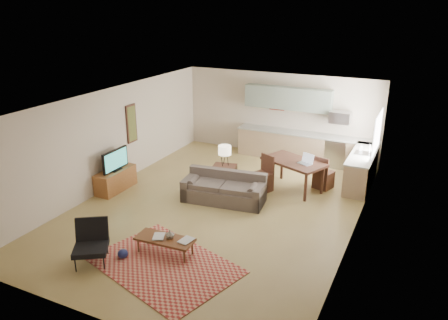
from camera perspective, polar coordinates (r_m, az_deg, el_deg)
The scene contains 25 objects.
room at distance 10.43m, azimuth -0.71°, elevation 0.52°, with size 9.00×9.00×9.00m.
kitchen_counter_back at distance 14.13m, azimuth 10.16°, elevation 1.69°, with size 4.26×0.64×0.92m, color tan, non-canonical shape.
kitchen_counter_right at distance 12.67m, azimuth 17.51°, elevation -1.13°, with size 0.64×2.26×0.92m, color tan, non-canonical shape.
kitchen_range at distance 13.91m, azimuth 14.51°, elevation 1.00°, with size 0.62×0.62×0.90m, color #A5A8AD.
kitchen_microwave at distance 13.62m, azimuth 14.92°, elevation 5.41°, with size 0.62×0.40×0.35m, color #A5A8AD.
upper_cabinets at distance 14.05m, azimuth 8.33°, elevation 7.98°, with size 2.80×0.34×0.70m, color gray.
window_right at distance 12.31m, azimuth 19.40°, elevation 3.40°, with size 0.02×1.40×1.05m, color white.
wall_art_left at distance 12.75m, azimuth -11.96°, elevation 4.67°, with size 0.06×0.42×1.10m, color olive, non-canonical shape.
triptych at distance 14.34m, azimuth 6.93°, elevation 7.48°, with size 1.70×0.04×0.50m, color beige, non-canonical shape.
rug at distance 8.80m, azimuth -7.79°, elevation -13.43°, with size 2.74×1.90×0.02m, color maroon.
sofa at distance 11.09m, azimuth -0.04°, elevation -3.66°, with size 2.16×0.94×0.75m, color #554943, non-canonical shape.
coffee_table at distance 9.06m, azimuth -7.70°, elevation -11.06°, with size 1.20×0.48×0.36m, color #522B15, non-canonical shape.
book_a at distance 9.04m, azimuth -9.24°, elevation -9.82°, with size 0.33×0.37×0.03m, color maroon.
book_b at distance 8.89m, azimuth -5.54°, elevation -10.20°, with size 0.27×0.34×0.02m, color navy.
vase at distance 8.92m, azimuth -7.08°, elevation -9.58°, with size 0.20×0.20×0.18m, color black.
armchair at distance 8.95m, azimuth -17.04°, elevation -10.48°, with size 0.74×0.74×0.84m, color black, non-canonical shape.
tv_credenza at distance 12.17m, azimuth -13.97°, elevation -2.53°, with size 0.48×1.25×0.58m, color brown, non-canonical shape.
tv at distance 11.94m, azimuth -14.02°, elevation -0.01°, with size 0.10×0.96×0.58m, color black, non-canonical shape.
console_table at distance 11.79m, azimuth 0.09°, elevation -2.29°, with size 0.61×0.40×0.71m, color #3D2118, non-canonical shape.
table_lamp at distance 11.57m, azimuth 0.09°, elevation 0.63°, with size 0.34×0.34×0.57m, color beige, non-canonical shape.
dining_table at distance 11.94m, azimuth 9.01°, elevation -1.95°, with size 1.63×0.94×0.83m, color #3D2118, non-canonical shape.
dining_chair_near at distance 11.72m, azimuth 4.96°, elevation -1.79°, with size 0.47×0.49×0.99m, color #3D2118, non-canonical shape.
dining_chair_far at distance 12.18m, azimuth 12.94°, elevation -1.50°, with size 0.45×0.47×0.94m, color #3D2118, non-canonical shape.
laptop at distance 11.57m, azimuth 10.54°, elevation 0.12°, with size 0.35×0.26×0.26m, color #A5A8AD, non-canonical shape.
soap_bottle at distance 12.67m, azimuth 17.45°, elevation 1.55°, with size 0.10×0.10×0.19m, color beige.
Camera 1 is at (4.38, -8.80, 4.83)m, focal length 35.00 mm.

